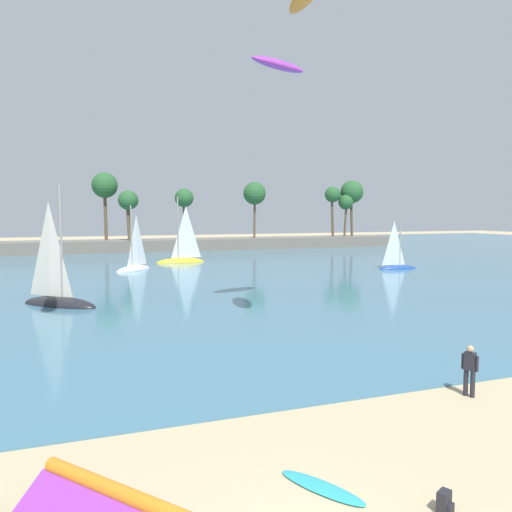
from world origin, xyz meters
name	(u,v)px	position (x,y,z in m)	size (l,w,h in m)	color
sea	(98,260)	(0.00, 59.64, 0.03)	(220.00, 105.97, 0.06)	teal
palm_headland	(92,228)	(-0.09, 72.67, 3.74)	(102.57, 6.53, 13.42)	slate
folded_kite	(121,510)	(-2.72, 1.78, 0.80)	(4.47, 4.71, 1.18)	purple
person_at_waterline	(470,369)	(8.49, 5.70, 0.89)	(0.32, 0.51, 1.67)	#23232D
backpack_near_kite	(445,503)	(3.33, 0.83, 0.21)	(0.36, 0.36, 0.44)	#232328
surfboard	(322,487)	(1.48, 2.43, 0.04)	(2.10, 0.52, 0.08)	#2DA8B2
sailboat_near_shore	(182,256)	(9.11, 52.33, 0.81)	(5.78, 1.91, 8.31)	yellow
sailboat_mid_bay	(58,294)	(-4.15, 27.32, 0.80)	(5.25, 5.11, 8.18)	black
sailboat_toward_headland	(134,264)	(2.83, 46.03, 0.70)	(4.55, 4.46, 7.10)	white
sailboat_far_left	(397,264)	(28.80, 37.55, 0.62)	(4.38, 1.54, 6.25)	#234793
kite_aloft_drifting_left	(278,65)	(7.88, 20.10, 14.16)	(3.91, 1.33, 0.55)	purple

